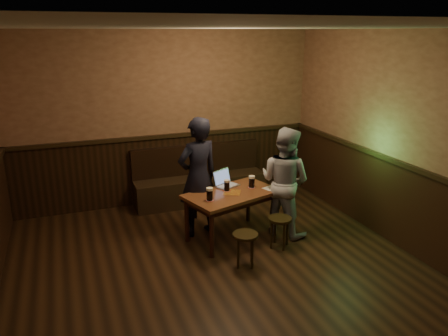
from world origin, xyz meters
TOP-DOWN VIEW (x-y plane):
  - room at (0.00, 0.22)m, footprint 5.04×6.04m
  - bench at (0.46, 2.75)m, footprint 2.20×0.50m
  - pub_table at (0.46, 1.28)m, footprint 1.41×1.06m
  - stool_left at (0.34, 0.51)m, footprint 0.41×0.41m
  - stool_right at (0.96, 0.79)m, footprint 0.32×0.32m
  - pint_left at (0.09, 1.11)m, footprint 0.11×0.11m
  - pint_mid at (0.42, 1.36)m, footprint 0.10×0.10m
  - pint_right at (0.80, 1.36)m, footprint 0.11×0.11m
  - laptop at (0.47, 1.57)m, footprint 0.40×0.37m
  - menu at (1.04, 1.25)m, footprint 0.26×0.22m
  - person_suit at (0.08, 1.57)m, footprint 0.70×0.54m
  - person_grey at (1.21, 1.18)m, footprint 0.89×0.94m

SIDE VIEW (x-z plane):
  - bench at x=0.46m, z-range -0.16..0.79m
  - stool_right at x=0.96m, z-range 0.13..0.55m
  - stool_left at x=0.34m, z-range 0.13..0.55m
  - pub_table at x=0.46m, z-range 0.24..0.92m
  - menu at x=1.04m, z-range 0.67..0.67m
  - laptop at x=0.47m, z-range 0.62..0.84m
  - pint_mid at x=0.42m, z-range 0.67..0.83m
  - pint_right at x=0.80m, z-range 0.67..0.84m
  - pint_left at x=0.09m, z-range 0.67..0.85m
  - person_grey at x=1.21m, z-range 0.00..1.54m
  - person_suit at x=0.08m, z-range 0.00..1.69m
  - room at x=0.00m, z-range -0.22..2.62m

